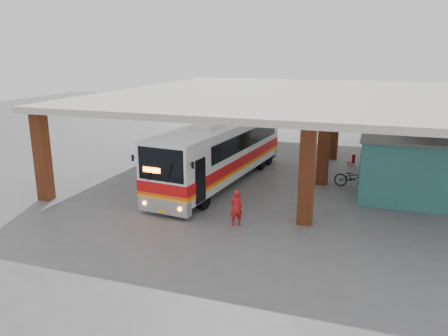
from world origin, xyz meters
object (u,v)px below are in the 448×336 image
red_chair (352,160)px  pedestrian (236,208)px  motorcycle (354,178)px  coach_bus (221,152)px

red_chair → pedestrian: bearing=-84.7°
motorcycle → pedestrian: pedestrian is taller
coach_bus → red_chair: bearing=48.3°
coach_bus → motorcycle: 7.26m
coach_bus → motorcycle: size_ratio=5.88×
pedestrian → red_chair: bearing=-147.3°
coach_bus → pedestrian: 6.25m
red_chair → motorcycle: bearing=-61.5°
pedestrian → red_chair: pedestrian is taller
pedestrian → coach_bus: bearing=-102.9°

